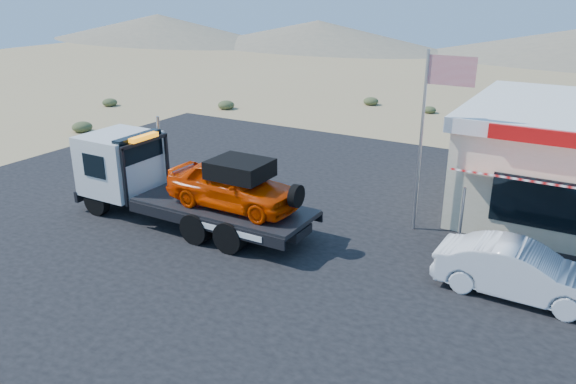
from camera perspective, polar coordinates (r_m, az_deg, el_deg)
ground at (r=18.00m, az=-6.48°, el=-5.76°), size 120.00×120.00×0.00m
asphalt_lot at (r=19.36m, az=3.61°, el=-3.69°), size 32.00×24.00×0.02m
tow_truck at (r=19.48m, az=-10.51°, el=1.13°), size 8.80×2.61×2.94m
white_sedan at (r=16.23m, az=22.51°, el=-7.44°), size 4.41×1.60×1.44m
flagpole at (r=18.50m, az=14.20°, el=6.87°), size 1.55×0.10×6.00m
desert_scrub at (r=33.23m, az=-16.77°, el=6.26°), size 23.28×34.67×0.61m
distant_hills at (r=71.02m, az=14.52°, el=14.89°), size 126.00×48.00×4.20m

